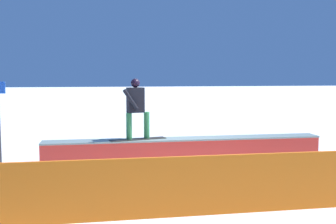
# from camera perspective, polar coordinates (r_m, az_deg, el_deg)

# --- Properties ---
(ground_plane) EXTENTS (120.00, 120.00, 0.00)m
(ground_plane) POSITION_cam_1_polar(r_m,az_deg,el_deg) (10.39, 2.42, -7.67)
(ground_plane) COLOR white
(grind_box) EXTENTS (7.08, 0.67, 0.73)m
(grind_box) POSITION_cam_1_polar(r_m,az_deg,el_deg) (10.32, 2.43, -5.88)
(grind_box) COLOR red
(grind_box) RESTS_ON ground_plane
(snowboarder) EXTENTS (1.43, 0.60, 1.51)m
(snowboarder) POSITION_cam_1_polar(r_m,az_deg,el_deg) (9.95, -4.53, 0.80)
(snowboarder) COLOR black
(snowboarder) RESTS_ON grind_box
(safety_fence) EXTENTS (12.15, 0.26, 1.01)m
(safety_fence) POSITION_cam_1_polar(r_m,az_deg,el_deg) (6.97, 8.18, -10.07)
(safety_fence) COLOR orange
(safety_fence) RESTS_ON ground_plane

